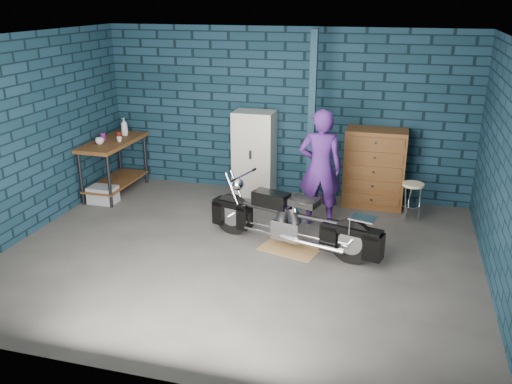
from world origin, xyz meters
TOP-DOWN VIEW (x-y plane):
  - ground at (0.00, 0.00)m, footprint 6.00×6.00m
  - room_walls at (0.00, 0.55)m, footprint 6.02×5.01m
  - support_post at (0.55, 1.95)m, footprint 0.10×0.10m
  - workbench at (-2.68, 1.66)m, footprint 0.60×1.40m
  - drip_mat at (0.61, 0.37)m, footprint 0.88×0.74m
  - motorcycle at (0.61, 0.37)m, footprint 2.14×1.08m
  - person at (0.81, 1.30)m, footprint 0.67×0.49m
  - storage_bin at (-2.66, 1.20)m, footprint 0.43×0.31m
  - locker at (-0.43, 2.23)m, footprint 0.65×0.47m
  - tool_chest at (1.51, 2.23)m, footprint 0.92×0.51m
  - shop_stool at (2.10, 1.78)m, footprint 0.38×0.38m
  - cup_a at (-2.76, 1.41)m, footprint 0.14×0.14m
  - cup_b at (-2.53, 1.63)m, footprint 0.11×0.11m
  - mug_purple at (-2.82, 1.63)m, footprint 0.11×0.11m
  - mug_red at (-2.65, 1.83)m, footprint 0.08×0.08m
  - bottle at (-2.65, 2.04)m, footprint 0.13×0.13m

SIDE VIEW (x-z plane):
  - ground at x=0.00m, z-range 0.00..0.00m
  - drip_mat at x=0.61m, z-range 0.00..0.01m
  - storage_bin at x=-2.66m, z-range 0.00..0.27m
  - shop_stool at x=2.10m, z-range 0.00..0.57m
  - motorcycle at x=0.61m, z-range 0.00..0.91m
  - workbench at x=-2.68m, z-range 0.00..0.91m
  - tool_chest at x=1.51m, z-range 0.00..1.23m
  - locker at x=-0.43m, z-range 0.00..1.40m
  - person at x=0.81m, z-range 0.00..1.69m
  - cup_b at x=-2.53m, z-range 0.91..0.99m
  - mug_red at x=-2.65m, z-range 0.91..1.01m
  - cup_a at x=-2.76m, z-range 0.91..1.01m
  - mug_purple at x=-2.82m, z-range 0.91..1.03m
  - bottle at x=-2.65m, z-range 0.91..1.21m
  - support_post at x=0.55m, z-range 0.00..2.70m
  - room_walls at x=0.00m, z-range 0.55..3.26m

